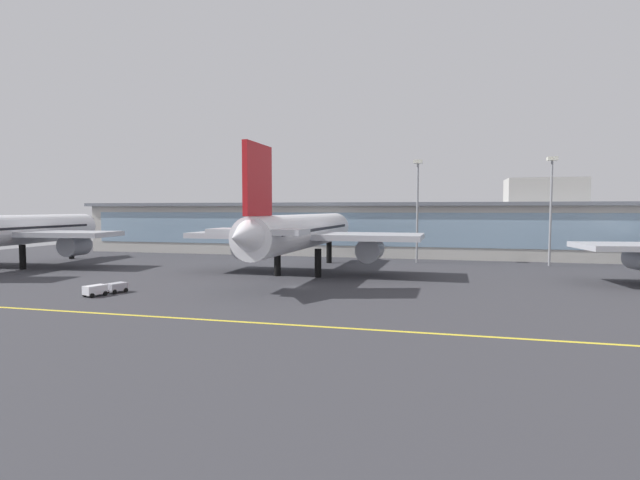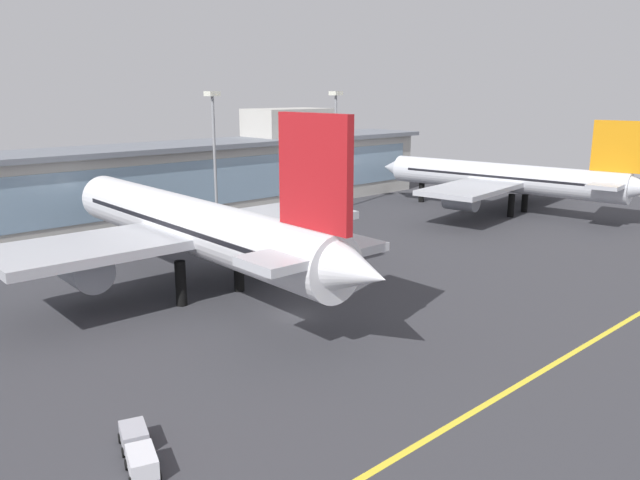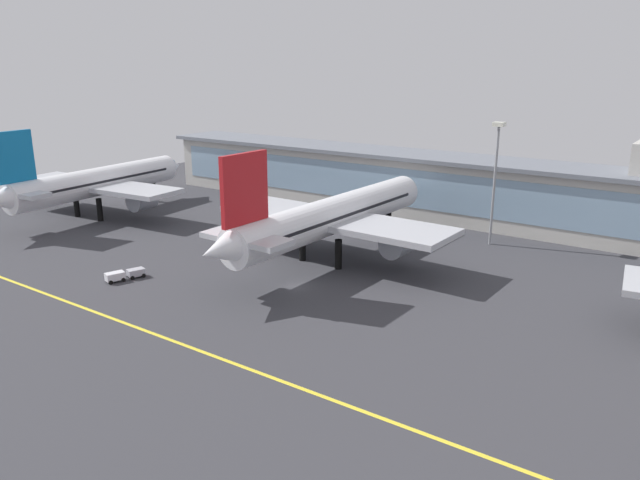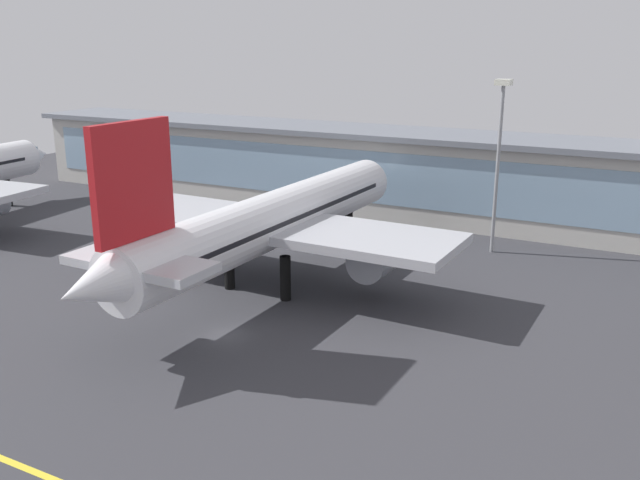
# 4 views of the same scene
# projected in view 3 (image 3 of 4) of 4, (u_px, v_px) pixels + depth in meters

# --- Properties ---
(ground_plane) EXTENTS (193.32, 193.32, 0.00)m
(ground_plane) POSITION_uv_depth(u_px,v_px,m) (297.00, 287.00, 86.19)
(ground_plane) COLOR #38383D
(taxiway_centreline_stripe) EXTENTS (154.66, 0.50, 0.01)m
(taxiway_centreline_stripe) POSITION_uv_depth(u_px,v_px,m) (179.00, 343.00, 68.93)
(taxiway_centreline_stripe) COLOR yellow
(taxiway_centreline_stripe) RESTS_ON ground
(terminal_building) EXTENTS (141.09, 14.00, 17.75)m
(terminal_building) POSITION_uv_depth(u_px,v_px,m) (453.00, 186.00, 121.97)
(terminal_building) COLOR beige
(terminal_building) RESTS_ON ground
(airliner_near_left) EXTENTS (38.71, 49.23, 18.97)m
(airliner_near_left) POSITION_uv_depth(u_px,v_px,m) (97.00, 183.00, 124.16)
(airliner_near_left) COLOR black
(airliner_near_left) RESTS_ON ground
(airliner_near_right) EXTENTS (39.71, 55.46, 19.41)m
(airliner_near_right) POSITION_uv_depth(u_px,v_px,m) (332.00, 216.00, 96.39)
(airliner_near_right) COLOR black
(airliner_near_right) RESTS_ON ground
(baggage_tug_near) EXTENTS (3.28, 5.79, 1.40)m
(baggage_tug_near) POSITION_uv_depth(u_px,v_px,m) (125.00, 275.00, 88.83)
(baggage_tug_near) COLOR black
(baggage_tug_near) RESTS_ON ground
(apron_light_mast_west) EXTENTS (1.80, 1.80, 21.01)m
(apron_light_mast_west) POSITION_uv_depth(u_px,v_px,m) (496.00, 164.00, 102.51)
(apron_light_mast_west) COLOR gray
(apron_light_mast_west) RESTS_ON ground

